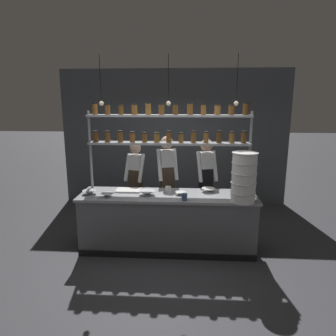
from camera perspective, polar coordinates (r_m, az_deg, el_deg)
name	(u,v)px	position (r m, az deg, el deg)	size (l,w,h in m)	color
ground_plane	(168,247)	(5.14, -0.09, -14.88)	(40.00, 40.00, 0.00)	#3D3D42
back_wall	(174,138)	(7.00, 1.18, 5.75)	(5.21, 0.12, 3.10)	#4C5156
prep_counter	(168,221)	(4.95, -0.09, -10.15)	(2.81, 0.76, 0.92)	slate
spice_shelf_unit	(169,132)	(4.92, 0.17, 6.90)	(2.69, 0.28, 2.36)	#999BA0
chef_left	(136,179)	(5.65, -6.14, -2.16)	(0.41, 0.34, 1.64)	black
chef_center	(167,177)	(5.43, -0.22, -1.69)	(0.42, 0.35, 1.77)	black
chef_right	(206,178)	(5.51, 7.21, -1.99)	(0.41, 0.35, 1.72)	black
container_stack	(244,177)	(4.48, 14.25, -1.74)	(0.37, 0.37, 0.74)	white
cutting_board	(128,190)	(5.02, -7.57, -4.22)	(0.40, 0.26, 0.02)	silver
prep_bowl_near_left	(181,193)	(4.77, 2.42, -4.85)	(0.17, 0.17, 0.05)	silver
prep_bowl_center_front	(147,193)	(4.76, -4.01, -4.77)	(0.26, 0.26, 0.07)	silver
prep_bowl_center_back	(208,190)	(4.96, 7.68, -4.20)	(0.22, 0.22, 0.06)	silver
prep_bowl_near_right	(90,192)	(4.96, -14.71, -4.50)	(0.23, 0.23, 0.06)	#B2B7BC
prep_bowl_far_left	(107,195)	(4.76, -11.46, -5.06)	(0.20, 0.20, 0.06)	silver
serving_cup_front	(168,189)	(4.90, 0.00, -4.06)	(0.09, 0.09, 0.09)	silver
serving_cup_by_board	(184,197)	(4.49, 3.15, -5.55)	(0.08, 0.08, 0.11)	#334C70
pendant_light_row	(168,101)	(4.57, 0.01, 12.71)	(2.09, 0.07, 0.74)	black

